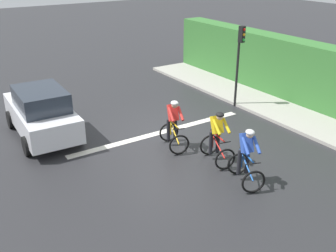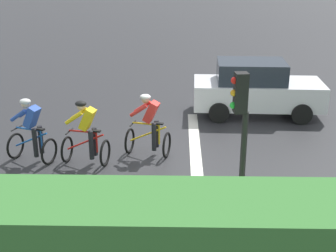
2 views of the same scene
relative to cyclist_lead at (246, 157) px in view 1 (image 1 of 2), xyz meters
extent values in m
plane|color=#28282B|center=(0.21, -4.09, -0.80)|extent=(80.00, 80.00, 0.00)
cube|color=#ADA89E|center=(-5.28, -2.09, -0.74)|extent=(2.80, 18.75, 0.12)
cube|color=gray|center=(-6.18, -2.09, -0.55)|extent=(0.44, 18.75, 0.49)
cube|color=#387533|center=(-6.48, -2.09, 0.51)|extent=(1.10, 18.75, 2.61)
cube|color=silver|center=(0.21, -4.14, -0.79)|extent=(7.00, 0.30, 0.01)
torus|color=black|center=(0.18, 0.52, -0.46)|extent=(0.66, 0.28, 0.68)
torus|color=black|center=(-0.16, -0.44, -0.46)|extent=(0.66, 0.28, 0.68)
cylinder|color=#1E59B2|center=(0.01, 0.04, -0.21)|extent=(0.37, 0.95, 0.51)
cylinder|color=#1E59B2|center=(-0.09, -0.25, -0.18)|extent=(0.04, 0.04, 0.55)
cylinder|color=#1E59B2|center=(0.03, 0.09, 0.07)|extent=(0.28, 0.69, 0.04)
cube|color=black|center=(-0.09, -0.25, 0.11)|extent=(0.17, 0.24, 0.04)
cylinder|color=black|center=(0.15, 0.42, 0.04)|extent=(0.41, 0.17, 0.03)
cube|color=#2D51B7|center=(-0.02, -0.06, 0.41)|extent=(0.42, 0.49, 0.57)
sphere|color=beige|center=(0.03, 0.09, 0.72)|extent=(0.20, 0.20, 0.20)
ellipsoid|color=silver|center=(0.03, 0.09, 0.79)|extent=(0.32, 0.34, 0.14)
cylinder|color=black|center=(-0.17, -0.12, -0.23)|extent=(0.12, 0.12, 0.74)
cylinder|color=black|center=(0.06, -0.20, -0.23)|extent=(0.12, 0.12, 0.74)
cylinder|color=#2D51B7|center=(-0.08, 0.26, 0.47)|extent=(0.24, 0.48, 0.37)
cylinder|color=#2D51B7|center=(0.23, 0.16, 0.47)|extent=(0.24, 0.48, 0.37)
torus|color=black|center=(-0.01, -0.86, -0.46)|extent=(0.68, 0.20, 0.68)
torus|color=black|center=(-0.22, -1.86, -0.46)|extent=(0.68, 0.20, 0.68)
cylinder|color=red|center=(-0.12, -1.36, -0.21)|extent=(0.24, 0.98, 0.51)
cylinder|color=red|center=(-0.18, -1.66, -0.18)|extent=(0.04, 0.04, 0.55)
cylinder|color=red|center=(-0.11, -1.31, 0.07)|extent=(0.19, 0.71, 0.04)
cube|color=black|center=(-0.18, -1.66, 0.11)|extent=(0.14, 0.24, 0.04)
cylinder|color=black|center=(-0.03, -0.96, 0.04)|extent=(0.42, 0.12, 0.03)
cube|color=yellow|center=(-0.14, -1.46, 0.41)|extent=(0.38, 0.46, 0.57)
sphere|color=beige|center=(-0.11, -1.31, 0.72)|extent=(0.20, 0.20, 0.20)
ellipsoid|color=black|center=(-0.11, -1.31, 0.79)|extent=(0.29, 0.32, 0.14)
cylinder|color=black|center=(-0.28, -1.53, -0.23)|extent=(0.12, 0.12, 0.74)
cylinder|color=black|center=(-0.04, -1.58, -0.23)|extent=(0.12, 0.12, 0.74)
cylinder|color=yellow|center=(-0.24, -1.15, 0.47)|extent=(0.19, 0.49, 0.37)
cylinder|color=yellow|center=(0.08, -1.21, 0.47)|extent=(0.19, 0.49, 0.37)
torus|color=black|center=(0.59, -2.39, -0.46)|extent=(0.67, 0.23, 0.68)
torus|color=black|center=(0.33, -3.38, -0.46)|extent=(0.67, 0.23, 0.68)
cylinder|color=gold|center=(0.46, -2.88, -0.21)|extent=(0.29, 0.97, 0.51)
cylinder|color=gold|center=(0.38, -3.18, -0.18)|extent=(0.04, 0.04, 0.55)
cylinder|color=gold|center=(0.47, -2.84, 0.07)|extent=(0.22, 0.70, 0.04)
cube|color=black|center=(0.38, -3.18, 0.11)|extent=(0.15, 0.24, 0.04)
cylinder|color=black|center=(0.56, -2.49, 0.04)|extent=(0.41, 0.14, 0.03)
cube|color=red|center=(0.43, -2.98, 0.41)|extent=(0.39, 0.47, 0.57)
sphere|color=tan|center=(0.47, -2.84, 0.72)|extent=(0.20, 0.20, 0.20)
ellipsoid|color=silver|center=(0.47, -2.84, 0.79)|extent=(0.30, 0.33, 0.14)
cylinder|color=black|center=(0.29, -3.05, -0.23)|extent=(0.12, 0.12, 0.74)
cylinder|color=black|center=(0.52, -3.11, -0.23)|extent=(0.12, 0.12, 0.74)
cylinder|color=red|center=(0.35, -2.67, 0.47)|extent=(0.21, 0.48, 0.37)
cylinder|color=red|center=(0.66, -2.75, 0.47)|extent=(0.21, 0.48, 0.37)
cube|color=silver|center=(3.78, -6.23, -0.10)|extent=(1.82, 4.15, 0.80)
cube|color=#262D38|center=(3.79, -5.98, 0.63)|extent=(1.56, 2.18, 0.66)
cylinder|color=black|center=(4.58, -7.53, -0.48)|extent=(0.24, 0.65, 0.64)
cylinder|color=black|center=(2.91, -7.48, -0.48)|extent=(0.24, 0.65, 0.64)
cylinder|color=black|center=(4.65, -4.99, -0.48)|extent=(0.24, 0.65, 0.64)
cylinder|color=black|center=(2.99, -4.94, -0.48)|extent=(0.24, 0.65, 0.64)
cube|color=#EAEACC|center=(4.23, -8.26, 0.00)|extent=(0.28, 0.09, 0.16)
cube|color=#EAEACC|center=(3.21, -8.22, 0.00)|extent=(0.28, 0.09, 0.16)
cylinder|color=black|center=(-3.87, -4.73, 0.55)|extent=(0.10, 0.10, 2.70)
cube|color=black|center=(-3.88, -4.63, 2.22)|extent=(0.22, 0.22, 0.64)
sphere|color=red|center=(-3.90, -4.52, 2.42)|extent=(0.11, 0.11, 0.11)
sphere|color=orange|center=(-3.90, -4.52, 2.22)|extent=(0.11, 0.11, 0.11)
sphere|color=green|center=(-3.90, -4.52, 2.02)|extent=(0.11, 0.11, 0.11)
camera|label=1|loc=(6.98, 6.82, 5.11)|focal=42.11mm
camera|label=2|loc=(-10.97, -3.66, 4.34)|focal=50.74mm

